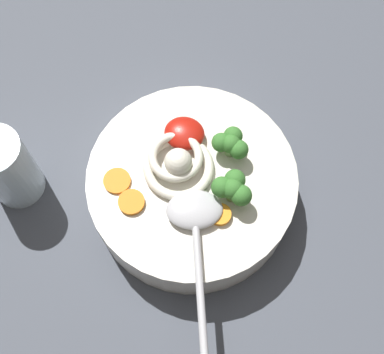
{
  "coord_description": "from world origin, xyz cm",
  "views": [
    {
      "loc": [
        -9.39,
        23.0,
        64.34
      ],
      "look_at": [
        -3.59,
        1.29,
        10.78
      ],
      "focal_mm": 49.78,
      "sensor_mm": 36.0,
      "label": 1
    }
  ],
  "objects_px": {
    "soup_bowl": "(192,187)",
    "noodle_pile": "(177,164)",
    "soup_spoon": "(195,222)",
    "drinking_glass": "(7,168)"
  },
  "relations": [
    {
      "from": "noodle_pile",
      "to": "drinking_glass",
      "type": "bearing_deg",
      "value": 13.52
    },
    {
      "from": "soup_spoon",
      "to": "drinking_glass",
      "type": "height_order",
      "value": "drinking_glass"
    },
    {
      "from": "soup_bowl",
      "to": "soup_spoon",
      "type": "height_order",
      "value": "soup_spoon"
    },
    {
      "from": "soup_spoon",
      "to": "drinking_glass",
      "type": "relative_size",
      "value": 1.67
    },
    {
      "from": "soup_bowl",
      "to": "soup_spoon",
      "type": "bearing_deg",
      "value": 108.58
    },
    {
      "from": "soup_spoon",
      "to": "drinking_glass",
      "type": "distance_m",
      "value": 0.22
    },
    {
      "from": "soup_bowl",
      "to": "soup_spoon",
      "type": "xyz_separation_m",
      "value": [
        -0.02,
        0.05,
        0.04
      ]
    },
    {
      "from": "soup_bowl",
      "to": "noodle_pile",
      "type": "bearing_deg",
      "value": -18.71
    },
    {
      "from": "soup_bowl",
      "to": "noodle_pile",
      "type": "distance_m",
      "value": 0.05
    },
    {
      "from": "noodle_pile",
      "to": "soup_spoon",
      "type": "height_order",
      "value": "noodle_pile"
    }
  ]
}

